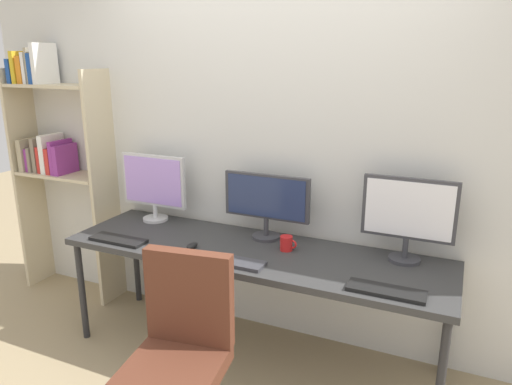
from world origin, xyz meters
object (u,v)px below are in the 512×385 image
object	(u,v)px
bookshelf	(54,149)
computer_mouse	(192,245)
desk	(253,257)
keyboard_center	(236,262)
monitor_right	(408,214)
monitor_left	(154,184)
office_chair	(181,375)
keyboard_right	(386,291)
coffee_mug	(287,243)
monitor_center	(266,201)
keyboard_left	(118,240)

from	to	relation	value
bookshelf	computer_mouse	world-z (taller)	bookshelf
desk	keyboard_center	distance (m)	0.24
monitor_right	monitor_left	bearing A→B (deg)	180.00
desk	office_chair	bearing A→B (deg)	-90.28
keyboard_right	coffee_mug	distance (m)	0.72
monitor_right	keyboard_right	distance (m)	0.52
monitor_center	keyboard_center	xyz separation A→B (m)	(0.00, -0.44, -0.24)
monitor_center	coffee_mug	distance (m)	0.31
coffee_mug	monitor_right	bearing A→B (deg)	11.56
monitor_center	keyboard_left	bearing A→B (deg)	-152.23
office_chair	monitor_center	world-z (taller)	monitor_center
monitor_center	keyboard_center	bearing A→B (deg)	-90.00
office_chair	keyboard_center	bearing A→B (deg)	89.61
monitor_left	keyboard_left	distance (m)	0.51
keyboard_left	keyboard_center	xyz separation A→B (m)	(0.84, 0.00, 0.00)
monitor_center	coffee_mug	size ratio (longest dim) A/B	5.42
monitor_left	computer_mouse	size ratio (longest dim) A/B	5.30
keyboard_center	monitor_center	bearing A→B (deg)	90.00
bookshelf	office_chair	distance (m)	2.23
desk	keyboard_right	xyz separation A→B (m)	(0.84, -0.23, 0.06)
keyboard_left	coffee_mug	distance (m)	1.08
keyboard_left	keyboard_center	world-z (taller)	same
bookshelf	keyboard_left	distance (m)	1.16
desk	keyboard_center	bearing A→B (deg)	-90.00
keyboard_center	computer_mouse	size ratio (longest dim) A/B	3.50
bookshelf	coffee_mug	bearing A→B (deg)	-4.45
bookshelf	keyboard_right	size ratio (longest dim) A/B	5.10
monitor_center	computer_mouse	size ratio (longest dim) A/B	5.99
desk	keyboard_right	world-z (taller)	keyboard_right
desk	keyboard_left	distance (m)	0.87
desk	monitor_center	distance (m)	0.37
computer_mouse	coffee_mug	distance (m)	0.58
monitor_right	office_chair	bearing A→B (deg)	-130.22
bookshelf	office_chair	world-z (taller)	bookshelf
office_chair	desk	bearing A→B (deg)	89.72
computer_mouse	coffee_mug	world-z (taller)	coffee_mug
monitor_center	keyboard_left	xyz separation A→B (m)	(-0.84, -0.44, -0.24)
office_chair	coffee_mug	size ratio (longest dim) A/B	9.34
coffee_mug	keyboard_right	bearing A→B (deg)	-25.20
keyboard_center	computer_mouse	bearing A→B (deg)	164.33
keyboard_right	bookshelf	bearing A→B (deg)	170.15
bookshelf	monitor_left	world-z (taller)	bookshelf
computer_mouse	monitor_center	bearing A→B (deg)	44.36
coffee_mug	bookshelf	bearing A→B (deg)	175.55
desk	computer_mouse	xyz separation A→B (m)	(-0.35, -0.13, 0.06)
desk	office_chair	distance (m)	0.87
monitor_left	keyboard_center	world-z (taller)	monitor_left
desk	keyboard_right	distance (m)	0.87
office_chair	keyboard_left	size ratio (longest dim) A/B	2.62
desk	office_chair	xyz separation A→B (m)	(-0.00, -0.82, -0.29)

